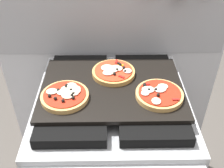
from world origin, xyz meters
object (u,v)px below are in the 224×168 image
Objects in this scene: pizza_right at (159,94)px; stove at (112,162)px; baking_tray at (112,88)px; pizza_center at (114,72)px; pizza_left at (65,95)px.

stove is at bearing 159.20° from pizza_right.
pizza_center is (0.01, 0.08, 0.02)m from baking_tray.
pizza_left is at bearing -158.09° from baking_tray.
pizza_right is 1.00× the size of pizza_center.
pizza_center is at bearing 84.36° from stove.
baking_tray is 0.18m from pizza_left.
pizza_right is at bearing 0.39° from pizza_left.
baking_tray is at bearing 90.00° from stove.
stove is 1.67× the size of baking_tray.
pizza_center is at bearing 138.29° from pizza_right.
pizza_left is at bearing -158.57° from stove.
stove is 0.51m from pizza_left.
pizza_right is 0.21m from pizza_center.
baking_tray reaches higher than stove.
baking_tray is 3.14× the size of pizza_left.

